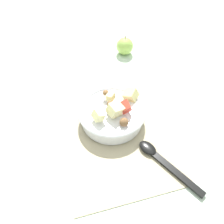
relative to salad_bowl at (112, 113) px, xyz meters
The scene contains 5 objects.
ground_plane 0.04m from the salad_bowl, 31.37° to the right, with size 2.40×2.40×0.00m, color silver.
placemat 0.04m from the salad_bowl, 31.37° to the right, with size 0.50×0.32×0.01m, color tan.
salad_bowl is the anchor object (origin of this frame).
serving_spoon 0.19m from the salad_bowl, 27.69° to the left, with size 0.20×0.12×0.01m.
whole_apple 0.37m from the salad_bowl, 156.88° to the left, with size 0.07×0.07×0.08m.
Camera 1 is at (0.43, -0.11, 0.58)m, focal length 36.81 mm.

